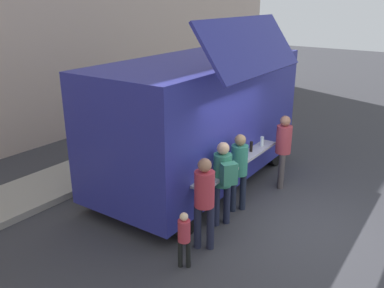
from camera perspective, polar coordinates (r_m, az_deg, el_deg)
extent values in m
plane|color=#38383D|center=(8.55, 13.24, -10.71)|extent=(60.00, 60.00, 0.00)
cube|color=#2C3094|center=(9.49, 0.92, 3.73)|extent=(5.71, 2.62, 2.68)
cube|color=#2C3094|center=(7.90, 8.33, 13.43)|extent=(3.12, 0.83, 1.01)
cube|color=black|center=(8.36, 5.40, 3.72)|extent=(2.94, 0.20, 1.21)
cube|color=#B7B7BC|center=(8.57, 6.45, -2.50)|extent=(3.10, 0.46, 0.05)
cylinder|color=yellow|center=(7.64, 2.25, -4.08)|extent=(0.08, 0.08, 0.23)
cylinder|color=green|center=(7.98, 4.18, -3.02)|extent=(0.08, 0.08, 0.24)
cylinder|color=green|center=(8.35, 5.52, -2.14)|extent=(0.08, 0.08, 0.21)
cylinder|color=#CAD5FD|center=(8.71, 6.90, -1.22)|extent=(0.07, 0.07, 0.21)
cylinder|color=black|center=(9.07, 8.26, -0.35)|extent=(0.07, 0.07, 0.23)
cylinder|color=white|center=(9.46, 9.74, 0.38)|extent=(0.08, 0.08, 0.22)
cube|color=black|center=(11.72, 8.50, 9.05)|extent=(0.15, 2.06, 1.18)
cylinder|color=black|center=(12.08, 2.22, 1.39)|extent=(0.90, 0.28, 0.90)
cylinder|color=black|center=(11.17, 11.46, -0.58)|extent=(0.90, 0.28, 0.90)
cylinder|color=black|center=(9.04, -12.29, -5.65)|extent=(0.90, 0.28, 0.90)
cylinder|color=black|center=(7.77, -1.22, -9.59)|extent=(0.90, 0.28, 0.90)
cylinder|color=#2D6339|center=(14.52, 3.51, 4.71)|extent=(0.60, 0.60, 0.99)
cylinder|color=#1E2537|center=(8.63, 5.77, -6.81)|extent=(0.13, 0.13, 0.83)
cylinder|color=#1E2537|center=(8.72, 7.10, -6.57)|extent=(0.13, 0.13, 0.83)
cylinder|color=#307E68|center=(8.37, 6.63, -2.22)|extent=(0.34, 0.34, 0.63)
sphere|color=#96744D|center=(8.22, 6.75, 0.55)|extent=(0.23, 0.23, 0.23)
cube|color=brown|center=(8.37, 4.87, -4.14)|extent=(0.25, 0.23, 0.24)
cylinder|color=#1F233B|center=(8.09, 3.41, -8.60)|extent=(0.13, 0.13, 0.85)
cylinder|color=#1F233B|center=(8.17, 4.87, -8.30)|extent=(0.13, 0.13, 0.85)
cylinder|color=#328163|center=(7.80, 4.28, -3.63)|extent=(0.35, 0.35, 0.64)
sphere|color=#D6AA82|center=(7.64, 4.36, -0.60)|extent=(0.24, 0.24, 0.24)
cube|color=#337E63|center=(7.57, 5.16, -4.15)|extent=(0.34, 0.31, 0.41)
cylinder|color=#1F2238|center=(7.40, 0.78, -11.44)|extent=(0.13, 0.13, 0.85)
cylinder|color=#1F2238|center=(7.38, 2.58, -11.55)|extent=(0.13, 0.13, 0.85)
cylinder|color=#B93541|center=(7.03, 1.74, -6.29)|extent=(0.35, 0.35, 0.64)
sphere|color=#A27155|center=(6.85, 1.78, -2.97)|extent=(0.24, 0.24, 0.24)
cylinder|color=#4D4545|center=(9.78, 12.36, -3.77)|extent=(0.14, 0.14, 0.86)
cylinder|color=#4D4545|center=(10.00, 12.36, -3.25)|extent=(0.14, 0.14, 0.86)
cylinder|color=#AA3A44|center=(9.62, 12.69, 0.62)|extent=(0.36, 0.36, 0.65)
sphere|color=#9F6A51|center=(9.49, 12.89, 3.16)|extent=(0.24, 0.24, 0.24)
cylinder|color=black|center=(7.03, -1.66, -15.03)|extent=(0.08, 0.08, 0.50)
cylinder|color=black|center=(7.02, -0.53, -15.09)|extent=(0.08, 0.08, 0.50)
cylinder|color=#BB3645|center=(6.78, -1.12, -12.01)|extent=(0.21, 0.21, 0.38)
sphere|color=beige|center=(6.65, -1.13, -10.10)|extent=(0.14, 0.14, 0.14)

